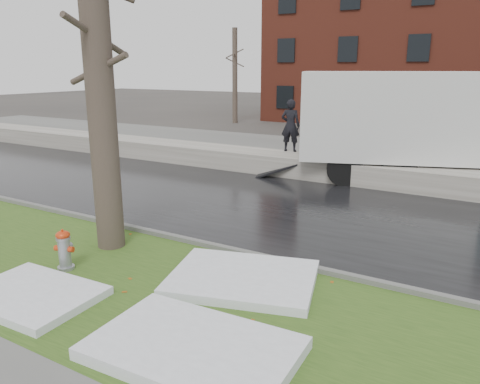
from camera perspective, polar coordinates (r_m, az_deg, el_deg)
The scene contains 16 objects.
ground at distance 9.62m, azimuth -7.00°, elevation -8.83°, with size 120.00×120.00×0.00m, color #47423D.
verge at distance 8.75m, azimuth -12.05°, elevation -11.44°, with size 60.00×4.50×0.04m, color #2E4B19.
road at distance 13.23m, azimuth 4.86°, elevation -2.00°, with size 60.00×7.00×0.03m, color black.
parking_lot at distance 21.02m, azimuth 15.00°, elevation 3.90°, with size 60.00×9.00×0.03m, color slate.
curb at distance 10.34m, azimuth -3.64°, elevation -6.59°, with size 60.00×0.15×0.14m, color slate.
snowbank at distance 16.92m, azimuth 11.08°, elevation 2.78°, with size 60.00×1.60×0.75m, color #B7B1A7.
brick_building at distance 37.12m, azimuth 26.12°, elevation 15.26°, with size 26.00×12.00×10.00m, color maroon.
bg_tree_left at distance 33.79m, azimuth -0.63°, elevation 14.06°, with size 1.40×1.62×6.50m.
bg_tree_center at distance 34.87m, azimuth 11.65°, elevation 13.79°, with size 1.40×1.62×6.50m.
fire_hydrant at distance 9.74m, azimuth -20.63°, elevation -6.39°, with size 0.41×0.38×0.82m.
tree at distance 10.13m, azimuth -16.84°, elevation 13.72°, with size 1.53×1.82×7.37m.
box_truck at distance 17.18m, azimuth 21.55°, elevation 7.63°, with size 11.16×5.64×3.74m.
worker at distance 17.95m, azimuth 6.17°, elevation 8.06°, with size 0.72×0.47×1.97m, color black.
snow_patch_near at distance 8.71m, azimuth 0.32°, elevation -10.47°, with size 2.60×2.00×0.16m, color white.
snow_patch_far at distance 8.90m, azimuth -24.04°, elevation -11.38°, with size 2.20×1.60×0.14m, color white.
snow_patch_side at distance 6.80m, azimuth -5.70°, elevation -18.42°, with size 2.80×1.80×0.18m, color white.
Camera 1 is at (5.42, -6.94, 3.86)m, focal length 35.00 mm.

